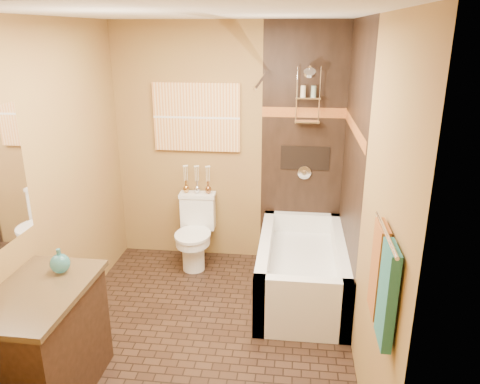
# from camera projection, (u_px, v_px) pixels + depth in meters

# --- Properties ---
(floor) EXTENTS (3.00, 3.00, 0.00)m
(floor) POSITION_uv_depth(u_px,v_px,m) (204.00, 335.00, 3.89)
(floor) COLOR black
(floor) RESTS_ON ground
(wall_left) EXTENTS (0.02, 3.00, 2.50)m
(wall_left) POSITION_uv_depth(u_px,v_px,m) (48.00, 187.00, 3.61)
(wall_left) COLOR olive
(wall_left) RESTS_ON floor
(wall_right) EXTENTS (0.02, 3.00, 2.50)m
(wall_right) POSITION_uv_depth(u_px,v_px,m) (365.00, 199.00, 3.35)
(wall_right) COLOR olive
(wall_right) RESTS_ON floor
(wall_back) EXTENTS (2.40, 0.02, 2.50)m
(wall_back) POSITION_uv_depth(u_px,v_px,m) (228.00, 146.00, 4.89)
(wall_back) COLOR olive
(wall_back) RESTS_ON floor
(wall_front) EXTENTS (2.40, 0.02, 2.50)m
(wall_front) POSITION_uv_depth(u_px,v_px,m) (133.00, 303.00, 2.07)
(wall_front) COLOR olive
(wall_front) RESTS_ON floor
(ceiling) EXTENTS (3.00, 3.00, 0.00)m
(ceiling) POSITION_uv_depth(u_px,v_px,m) (195.00, 14.00, 3.07)
(ceiling) COLOR silver
(ceiling) RESTS_ON wall_back
(alcove_tile_back) EXTENTS (0.85, 0.01, 2.50)m
(alcove_tile_back) POSITION_uv_depth(u_px,v_px,m) (303.00, 148.00, 4.79)
(alcove_tile_back) COLOR black
(alcove_tile_back) RESTS_ON wall_back
(alcove_tile_right) EXTENTS (0.01, 1.50, 2.50)m
(alcove_tile_right) POSITION_uv_depth(u_px,v_px,m) (352.00, 170.00, 4.05)
(alcove_tile_right) COLOR black
(alcove_tile_right) RESTS_ON wall_right
(mosaic_band_back) EXTENTS (0.85, 0.01, 0.10)m
(mosaic_band_back) POSITION_uv_depth(u_px,v_px,m) (305.00, 113.00, 4.66)
(mosaic_band_back) COLOR #95401B
(mosaic_band_back) RESTS_ON alcove_tile_back
(mosaic_band_right) EXTENTS (0.01, 1.50, 0.10)m
(mosaic_band_right) POSITION_uv_depth(u_px,v_px,m) (354.00, 128.00, 3.93)
(mosaic_band_right) COLOR #95401B
(mosaic_band_right) RESTS_ON alcove_tile_right
(alcove_niche) EXTENTS (0.50, 0.01, 0.25)m
(alcove_niche) POSITION_uv_depth(u_px,v_px,m) (305.00, 158.00, 4.81)
(alcove_niche) COLOR black
(alcove_niche) RESTS_ON alcove_tile_back
(shower_fixtures) EXTENTS (0.24, 0.33, 1.16)m
(shower_fixtures) POSITION_uv_depth(u_px,v_px,m) (308.00, 110.00, 4.55)
(shower_fixtures) COLOR silver
(shower_fixtures) RESTS_ON floor
(curtain_rod) EXTENTS (0.03, 1.55, 0.03)m
(curtain_rod) POSITION_uv_depth(u_px,v_px,m) (262.00, 78.00, 3.89)
(curtain_rod) COLOR silver
(curtain_rod) RESTS_ON wall_back
(towel_bar) EXTENTS (0.02, 0.55, 0.02)m
(towel_bar) POSITION_uv_depth(u_px,v_px,m) (386.00, 233.00, 2.30)
(towel_bar) COLOR silver
(towel_bar) RESTS_ON wall_right
(towel_teal) EXTENTS (0.05, 0.22, 0.52)m
(towel_teal) POSITION_uv_depth(u_px,v_px,m) (387.00, 295.00, 2.27)
(towel_teal) COLOR #1B5C52
(towel_teal) RESTS_ON towel_bar
(towel_rust) EXTENTS (0.05, 0.22, 0.52)m
(towel_rust) POSITION_uv_depth(u_px,v_px,m) (379.00, 270.00, 2.51)
(towel_rust) COLOR brown
(towel_rust) RESTS_ON towel_bar
(sunset_painting) EXTENTS (0.90, 0.04, 0.70)m
(sunset_painting) POSITION_uv_depth(u_px,v_px,m) (197.00, 117.00, 4.80)
(sunset_painting) COLOR orange
(sunset_painting) RESTS_ON wall_back
(bathtub) EXTENTS (0.80, 1.50, 0.55)m
(bathtub) POSITION_uv_depth(u_px,v_px,m) (302.00, 273.00, 4.43)
(bathtub) COLOR white
(bathtub) RESTS_ON floor
(toilet) EXTENTS (0.39, 0.57, 0.75)m
(toilet) POSITION_uv_depth(u_px,v_px,m) (195.00, 232.00, 4.95)
(toilet) COLOR white
(toilet) RESTS_ON floor
(vanity) EXTENTS (0.58, 0.94, 0.82)m
(vanity) POSITION_uv_depth(u_px,v_px,m) (45.00, 344.00, 3.12)
(vanity) COLOR black
(vanity) RESTS_ON floor
(teal_bottle) EXTENTS (0.15, 0.15, 0.22)m
(teal_bottle) POSITION_uv_depth(u_px,v_px,m) (60.00, 261.00, 3.18)
(teal_bottle) COLOR teal
(teal_bottle) RESTS_ON vanity
(bud_vases) EXTENTS (0.30, 0.06, 0.30)m
(bud_vases) POSITION_uv_depth(u_px,v_px,m) (197.00, 179.00, 4.93)
(bud_vases) COLOR #BA823A
(bud_vases) RESTS_ON toilet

